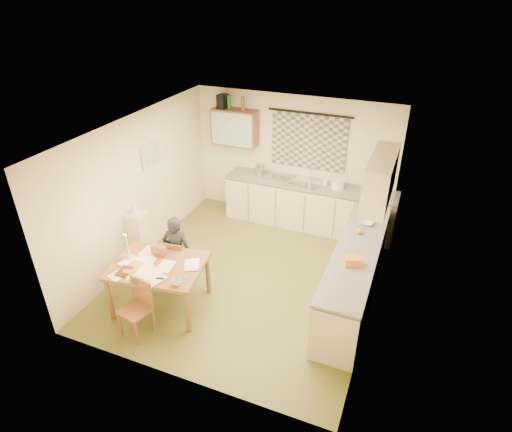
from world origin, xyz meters
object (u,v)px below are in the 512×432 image
at_px(stove, 338,323).
at_px(chair_far, 178,269).
at_px(person, 177,251).
at_px(shelf_stand, 139,239).
at_px(counter_back, 308,205).
at_px(counter_right, 354,273).
at_px(dining_table, 160,285).

height_order(stove, chair_far, stove).
relative_size(person, shelf_stand, 1.23).
bearing_deg(stove, shelf_stand, 169.44).
relative_size(stove, person, 0.72).
xyz_separation_m(chair_far, person, (0.04, -0.01, 0.36)).
height_order(counter_back, counter_right, same).
bearing_deg(counter_right, stove, -90.00).
distance_m(stove, dining_table, 2.63).
relative_size(dining_table, chair_far, 1.74).
bearing_deg(chair_far, dining_table, 89.46).
xyz_separation_m(counter_right, dining_table, (-2.63, -1.26, -0.07)).
xyz_separation_m(counter_back, counter_right, (1.25, -1.85, -0.00)).
height_order(chair_far, shelf_stand, shelf_stand).
bearing_deg(person, shelf_stand, -26.34).
xyz_separation_m(dining_table, person, (-0.03, 0.56, 0.24)).
height_order(counter_right, dining_table, counter_right).
bearing_deg(dining_table, chair_far, 87.54).
height_order(stove, dining_table, stove).
relative_size(chair_far, shelf_stand, 0.82).
bearing_deg(chair_far, stove, 163.47).
distance_m(stove, person, 2.70).
xyz_separation_m(counter_right, person, (-2.66, -0.71, 0.17)).
relative_size(dining_table, person, 1.16).
bearing_deg(person, chair_far, -33.50).
relative_size(stove, shelf_stand, 0.89).
bearing_deg(person, stove, 158.47).
height_order(counter_right, chair_far, counter_right).
height_order(chair_far, person, person).
bearing_deg(chair_far, shelf_stand, -20.86).
height_order(dining_table, chair_far, chair_far).
bearing_deg(counter_back, chair_far, -119.53).
distance_m(chair_far, person, 0.37).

